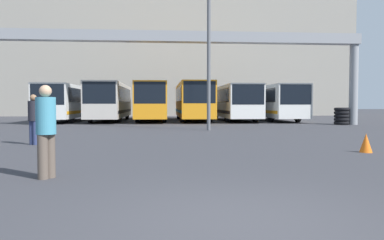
% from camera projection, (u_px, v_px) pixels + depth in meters
% --- Properties ---
extents(ground_plane, '(200.00, 200.00, 0.00)m').
position_uv_depth(ground_plane, '(239.00, 224.00, 4.51)').
color(ground_plane, '#38383D').
extents(building_backdrop, '(46.69, 12.00, 15.63)m').
position_uv_depth(building_backdrop, '(169.00, 57.00, 50.94)').
color(building_backdrop, gray).
rests_on(building_backdrop, ground).
extents(overhead_gantry, '(25.50, 0.80, 6.29)m').
position_uv_depth(overhead_gantry, '(176.00, 47.00, 25.02)').
color(overhead_gantry, gray).
rests_on(overhead_gantry, ground).
extents(bus_slot_0, '(2.53, 10.11, 2.95)m').
position_uv_depth(bus_slot_0, '(66.00, 101.00, 31.04)').
color(bus_slot_0, silver).
rests_on(bus_slot_0, ground).
extents(bus_slot_1, '(2.55, 11.76, 3.13)m').
position_uv_depth(bus_slot_1, '(111.00, 100.00, 32.14)').
color(bus_slot_1, beige).
rests_on(bus_slot_1, ground).
extents(bus_slot_2, '(2.48, 11.75, 3.15)m').
position_uv_depth(bus_slot_2, '(152.00, 100.00, 32.42)').
color(bus_slot_2, orange).
rests_on(bus_slot_2, ground).
extents(bus_slot_3, '(2.57, 12.05, 3.20)m').
position_uv_depth(bus_slot_3, '(193.00, 100.00, 32.85)').
color(bus_slot_3, orange).
rests_on(bus_slot_3, ground).
extents(bus_slot_4, '(2.61, 10.89, 2.99)m').
position_uv_depth(bus_slot_4, '(234.00, 101.00, 32.56)').
color(bus_slot_4, silver).
rests_on(bus_slot_4, ground).
extents(bus_slot_5, '(2.58, 11.63, 2.99)m').
position_uv_depth(bus_slot_5, '(273.00, 101.00, 33.22)').
color(bus_slot_5, silver).
rests_on(bus_slot_5, ground).
extents(pedestrian_mid_right, '(0.38, 0.38, 1.81)m').
position_uv_depth(pedestrian_mid_right, '(46.00, 129.00, 7.22)').
color(pedestrian_mid_right, brown).
rests_on(pedestrian_mid_right, ground).
extents(pedestrian_near_center, '(0.37, 0.37, 1.79)m').
position_uv_depth(pedestrian_near_center, '(34.00, 118.00, 13.23)').
color(pedestrian_near_center, navy).
rests_on(pedestrian_near_center, ground).
extents(traffic_cone, '(0.37, 0.37, 0.57)m').
position_uv_depth(traffic_cone, '(366.00, 143.00, 11.17)').
color(traffic_cone, orange).
rests_on(traffic_cone, ground).
extents(tire_stack, '(1.04, 1.04, 1.20)m').
position_uv_depth(tire_stack, '(342.00, 116.00, 26.25)').
color(tire_stack, black).
rests_on(tire_stack, ground).
extents(lamp_post, '(0.36, 0.36, 8.46)m').
position_uv_depth(lamp_post, '(209.00, 47.00, 20.46)').
color(lamp_post, '#595B60').
rests_on(lamp_post, ground).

